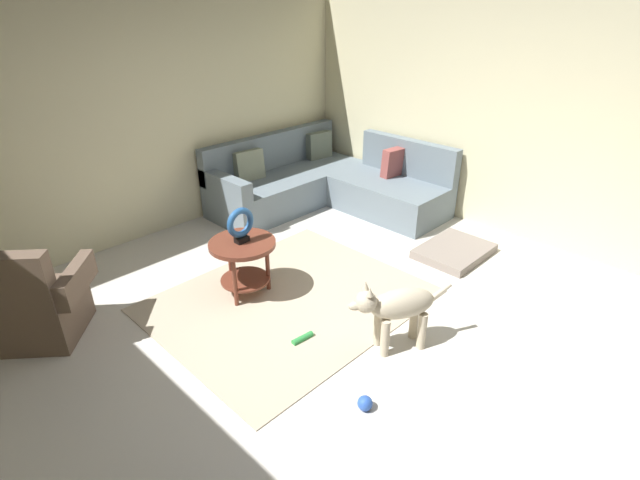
% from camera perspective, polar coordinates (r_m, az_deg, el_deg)
% --- Properties ---
extents(ground_plane, '(6.00, 6.00, 0.10)m').
position_cam_1_polar(ground_plane, '(4.00, 1.66, -12.60)').
color(ground_plane, silver).
extents(wall_back, '(6.00, 0.12, 2.70)m').
position_cam_1_polar(wall_back, '(5.62, -21.29, 13.49)').
color(wall_back, beige).
rests_on(wall_back, ground_plane).
extents(wall_right, '(0.12, 6.00, 2.70)m').
position_cam_1_polar(wall_right, '(5.73, 22.95, 13.43)').
color(wall_right, beige).
rests_on(wall_right, ground_plane).
extents(area_rug, '(2.30, 1.90, 0.01)m').
position_cam_1_polar(area_rug, '(4.45, -3.66, -7.11)').
color(area_rug, '#BCAD93').
rests_on(area_rug, ground_plane).
extents(sectional_couch, '(2.20, 2.25, 0.88)m').
position_cam_1_polar(sectional_couch, '(6.31, 0.64, 6.57)').
color(sectional_couch, slate).
rests_on(sectional_couch, ground_plane).
extents(armchair, '(1.00, 0.98, 0.88)m').
position_cam_1_polar(armchair, '(4.44, -30.80, -6.60)').
color(armchair, brown).
rests_on(armchair, ground_plane).
extents(side_table, '(0.60, 0.60, 0.54)m').
position_cam_1_polar(side_table, '(4.39, -9.10, -1.64)').
color(side_table, brown).
rests_on(side_table, ground_plane).
extents(torus_sculpture, '(0.28, 0.08, 0.33)m').
position_cam_1_polar(torus_sculpture, '(4.26, -9.39, 1.84)').
color(torus_sculpture, black).
rests_on(torus_sculpture, side_table).
extents(dog_bed_mat, '(0.80, 0.60, 0.09)m').
position_cam_1_polar(dog_bed_mat, '(5.36, 15.61, -1.27)').
color(dog_bed_mat, gray).
rests_on(dog_bed_mat, ground_plane).
extents(dog, '(0.76, 0.47, 0.63)m').
position_cam_1_polar(dog, '(3.74, 9.07, -7.86)').
color(dog, beige).
rests_on(dog, ground_plane).
extents(dog_toy_ball, '(0.10, 0.10, 0.10)m').
position_cam_1_polar(dog_toy_ball, '(3.43, 5.34, -18.68)').
color(dog_toy_ball, blue).
rests_on(dog_toy_ball, ground_plane).
extents(dog_toy_rope, '(0.20, 0.07, 0.05)m').
position_cam_1_polar(dog_toy_rope, '(3.97, -2.08, -11.55)').
color(dog_toy_rope, green).
rests_on(dog_toy_rope, ground_plane).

